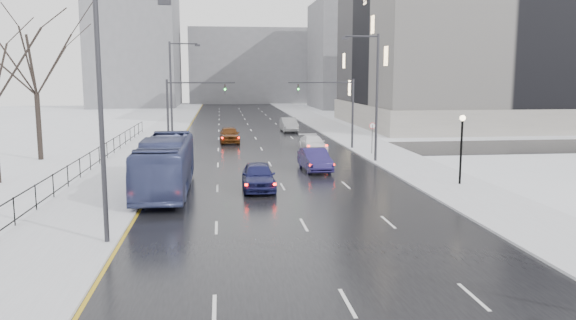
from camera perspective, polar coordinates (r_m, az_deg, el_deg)
name	(u,v)px	position (r m, az deg, el deg)	size (l,w,h in m)	color
road	(254,136)	(63.28, -3.43, 2.40)	(16.00, 150.00, 0.04)	black
cross_road	(262,151)	(51.39, -2.63, 0.96)	(130.00, 10.00, 0.04)	black
sidewalk_left	(159,137)	(63.53, -12.94, 2.28)	(5.00, 150.00, 0.16)	silver
sidewalk_right	(346,135)	(64.74, 5.89, 2.57)	(5.00, 150.00, 0.16)	silver
park_strip	(70,138)	(65.24, -21.26, 2.05)	(14.00, 150.00, 0.12)	white
tree_park_e	(41,161)	(49.47, -23.79, -0.09)	(9.45, 9.45, 13.50)	black
iron_fence	(58,180)	(34.61, -22.30, -1.94)	(0.06, 70.00, 1.30)	black
streetlight_r_mid	(374,91)	(44.43, 8.74, 6.92)	(2.95, 0.25, 10.00)	#2D2D33
streetlight_l_near	(107,107)	(23.27, -17.95, 5.13)	(2.95, 0.25, 10.00)	#2D2D33
streetlight_l_far	(173,88)	(55.00, -11.57, 7.15)	(2.95, 0.25, 10.00)	#2D2D33
lamppost_r_mid	(462,139)	(36.16, 17.23, 2.01)	(0.36, 0.36, 4.28)	black
mast_signal_right	(341,105)	(52.06, 5.44, 5.55)	(6.10, 0.33, 6.50)	#2D2D33
mast_signal_left	(180,106)	(51.00, -10.94, 5.37)	(6.10, 0.33, 6.50)	#2D2D33
no_uturn_sign	(372,129)	(48.76, 8.56, 3.16)	(0.60, 0.06, 2.70)	#2D2D33
civic_building	(502,43)	(84.33, 20.91, 11.02)	(41.00, 31.00, 24.80)	gray
bldg_far_right	(370,55)	(122.06, 8.37, 10.48)	(24.00, 20.00, 22.00)	slate
bldg_far_left	(135,42)	(129.30, -15.26, 11.49)	(18.00, 22.00, 28.00)	slate
bldg_far_center	(251,66)	(143.02, -3.79, 9.47)	(30.00, 18.00, 18.00)	slate
bus	(166,164)	(33.82, -12.33, -0.44)	(2.71, 11.56, 3.22)	#3A4271
sedan_center_near	(258,176)	(33.73, -3.03, -1.64)	(1.93, 4.80, 1.64)	#1A1D50
sedan_right_near	(315,160)	(40.48, 2.74, 0.05)	(1.68, 4.82, 1.59)	#221B53
sedan_right_far	(313,143)	(50.74, 2.53, 1.69)	(1.98, 4.88, 1.42)	white
sedan_center_far	(229,134)	(57.48, -5.97, 2.59)	(1.96, 4.87, 1.66)	#592D0F
sedan_right_distant	(289,125)	(68.39, 0.09, 3.61)	(1.79, 5.12, 1.69)	gray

